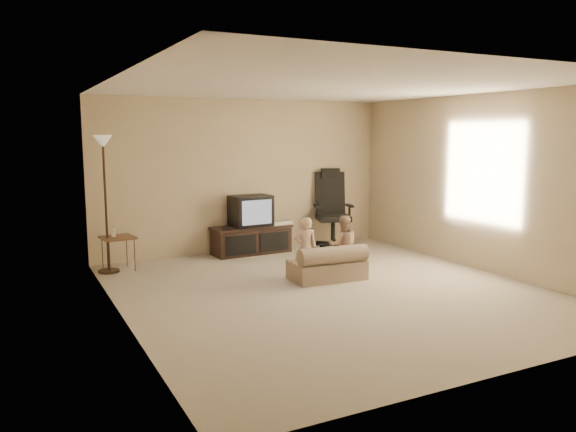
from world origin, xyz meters
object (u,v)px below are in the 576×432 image
Objects in this scene: floor_lamp at (104,173)px; toddler_right at (343,245)px; office_chair at (332,219)px; child_sofa at (329,266)px; tv_stand at (252,229)px; toddler_left at (305,248)px; side_table at (117,238)px.

floor_lamp is 3.45m from toddler_right.
floor_lamp is 2.33× the size of toddler_right.
child_sofa is (-1.24, -1.97, -0.29)m from office_chair.
tv_stand is at bearing -163.99° from office_chair.
floor_lamp is (-3.80, -0.20, 0.92)m from office_chair.
floor_lamp is 1.91× the size of child_sofa.
toddler_right is (0.59, -1.85, 0.02)m from tv_stand.
floor_lamp is at bearing -17.25° from toddler_left.
tv_stand is at bearing -47.54° from toddler_right.
side_table is 0.78× the size of toddler_left.
side_table is 3.03m from child_sofa.
tv_stand is 0.71× the size of floor_lamp.
toddler_right is (0.34, 0.18, 0.22)m from child_sofa.
side_table is at bearing -159.26° from office_chair.
side_table is 0.66× the size of child_sofa.
office_chair is 2.01m from toddler_right.
floor_lamp reaches higher than office_chair.
toddler_right is (0.60, 0.00, -0.01)m from toddler_left.
side_table is 0.34× the size of floor_lamp.
toddler_right is at bearing -28.67° from floor_lamp.
side_table is at bearing 145.87° from child_sofa.
floor_lamp is 2.96m from toddler_left.
toddler_left is (-0.26, 0.18, 0.23)m from child_sofa.
office_chair reaches higher than tv_stand.
child_sofa is at bearing -34.61° from floor_lamp.
office_chair is 1.63× the size of toddler_right.
office_chair is 2.35m from child_sofa.
toddler_left is 0.60m from toddler_right.
tv_stand is 1.94m from toddler_right.
child_sofa is at bearing 162.48° from toddler_left.
office_chair reaches higher than toddler_left.
floor_lamp is 3.33m from child_sofa.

